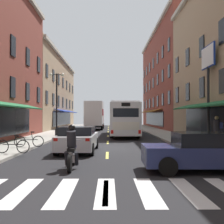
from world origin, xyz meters
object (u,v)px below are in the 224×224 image
pedestrian_near (217,130)px  sedan_mid (204,151)px  sedan_near (78,139)px  transit_bus (124,119)px  street_lamp_twin (57,101)px  bicycle_mid (13,146)px  sedan_far (98,123)px  billboard_sign (208,70)px  box_truck (95,116)px  motorcycle_rider (72,150)px  bicycle_near (29,141)px

pedestrian_near → sedan_mid: bearing=163.2°
sedan_near → sedan_mid: sedan_near is taller
transit_bus → street_lamp_twin: bearing=-163.3°
sedan_mid → bicycle_mid: bearing=155.3°
sedan_far → sedan_mid: bearing=-82.2°
billboard_sign → pedestrian_near: 4.78m
transit_bus → sedan_mid: (1.88, -17.74, -1.00)m
street_lamp_twin → box_truck: bearing=77.9°
transit_bus → motorcycle_rider: bearing=-99.6°
bicycle_near → bicycle_mid: same height
sedan_far → billboard_sign: bearing=-73.5°
street_lamp_twin → sedan_near: bearing=-73.0°
billboard_sign → bicycle_near: billboard_sign is taller
box_truck → sedan_mid: bearing=-79.5°
transit_bus → sedan_far: transit_bus is taller
sedan_near → sedan_far: bearing=90.5°
billboard_sign → sedan_far: bearing=106.5°
sedan_near → bicycle_mid: 3.40m
transit_bus → bicycle_near: transit_bus is taller
sedan_near → street_lamp_twin: bearing=107.0°
sedan_mid → pedestrian_near: (3.16, 6.67, 0.41)m
sedan_far → box_truck: bearing=-90.2°
transit_bus → bicycle_mid: (-6.25, -14.01, -1.20)m
sedan_near → sedan_mid: 7.31m
billboard_sign → bicycle_mid: 13.72m
sedan_mid → bicycle_near: 10.33m
sedan_far → motorcycle_rider: 38.89m
bicycle_mid → bicycle_near: bearing=89.6°
bicycle_near → pedestrian_near: (11.27, 0.28, 0.62)m
sedan_far → street_lamp_twin: bearing=-97.0°
box_truck → motorcycle_rider: box_truck is taller
transit_bus → sedan_near: bearing=-104.4°
bicycle_mid → sedan_near: bearing=26.4°
bicycle_near → motorcycle_rider: bearing=-60.5°
sedan_near → pedestrian_near: size_ratio=2.44×
billboard_sign → transit_bus: size_ratio=0.58×
bicycle_near → street_lamp_twin: size_ratio=0.29×
sedan_near → transit_bus: bearing=75.6°
transit_bus → motorcycle_rider: transit_bus is taller
billboard_sign → sedan_near: (-8.65, -3.92, -4.46)m
bicycle_mid → pedestrian_near: size_ratio=0.93×
sedan_near → sedan_far: 34.15m
box_truck → sedan_mid: 29.81m
box_truck → street_lamp_twin: street_lamp_twin is taller
box_truck → transit_bus: bearing=-72.8°
transit_bus → box_truck: 12.08m
sedan_mid → pedestrian_near: bearing=64.7°
sedan_mid → bicycle_near: (-8.12, 6.38, -0.20)m
billboard_sign → motorcycle_rider: (-8.35, -8.66, -4.47)m
sedan_mid → bicycle_near: size_ratio=2.51×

